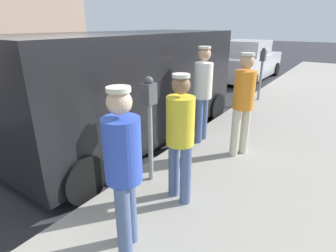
# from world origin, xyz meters

# --- Properties ---
(ground_plane) EXTENTS (80.00, 80.00, 0.00)m
(ground_plane) POSITION_xyz_m (0.00, 0.00, 0.00)
(ground_plane) COLOR #2D2D33
(parking_meter_near) EXTENTS (0.14, 0.18, 1.52)m
(parking_meter_near) POSITION_xyz_m (1.35, 0.30, 1.18)
(parking_meter_near) COLOR gray
(parking_meter_near) RESTS_ON sidewalk_slab
(parking_meter_far) EXTENTS (0.14, 0.18, 1.52)m
(parking_meter_far) POSITION_xyz_m (1.35, 5.62, 1.18)
(parking_meter_far) COLOR gray
(parking_meter_far) RESTS_ON sidewalk_slab
(pedestrian_in_orange) EXTENTS (0.34, 0.34, 1.73)m
(pedestrian_in_orange) POSITION_xyz_m (2.12, 1.81, 1.15)
(pedestrian_in_orange) COLOR beige
(pedestrian_in_orange) RESTS_ON sidewalk_slab
(pedestrian_in_yellow) EXTENTS (0.35, 0.34, 1.63)m
(pedestrian_in_yellow) POSITION_xyz_m (1.94, 0.13, 1.08)
(pedestrian_in_yellow) COLOR #4C608C
(pedestrian_in_yellow) RESTS_ON sidewalk_slab
(pedestrian_in_white) EXTENTS (0.34, 0.36, 1.79)m
(pedestrian_in_white) POSITION_xyz_m (1.30, 1.97, 1.18)
(pedestrian_in_white) COLOR #4C608C
(pedestrian_in_white) RESTS_ON sidewalk_slab
(pedestrian_in_blue) EXTENTS (0.34, 0.34, 1.67)m
(pedestrian_in_blue) POSITION_xyz_m (1.95, -0.88, 1.11)
(pedestrian_in_blue) COLOR #4C608C
(pedestrian_in_blue) RESTS_ON sidewalk_slab
(parked_van) EXTENTS (2.20, 5.23, 2.15)m
(parked_van) POSITION_xyz_m (-0.15, 1.62, 1.15)
(parked_van) COLOR black
(parked_van) RESTS_ON ground
(parked_sedan_ahead) EXTENTS (2.00, 4.43, 1.65)m
(parked_sedan_ahead) POSITION_xyz_m (-0.33, 9.34, 0.75)
(parked_sedan_ahead) COLOR #BCBCC1
(parked_sedan_ahead) RESTS_ON ground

